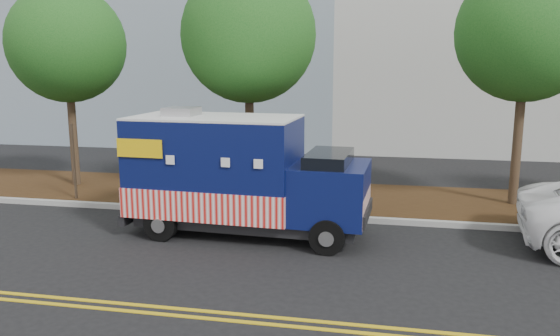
# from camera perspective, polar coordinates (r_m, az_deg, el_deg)

# --- Properties ---
(ground) EXTENTS (120.00, 120.00, 0.00)m
(ground) POSITION_cam_1_polar(r_m,az_deg,el_deg) (14.07, -7.91, -6.35)
(ground) COLOR black
(ground) RESTS_ON ground
(curb) EXTENTS (120.00, 0.18, 0.15)m
(curb) POSITION_cam_1_polar(r_m,az_deg,el_deg) (15.32, -6.20, -4.58)
(curb) COLOR #9E9E99
(curb) RESTS_ON ground
(mulch_strip) EXTENTS (120.00, 4.00, 0.15)m
(mulch_strip) POSITION_cam_1_polar(r_m,az_deg,el_deg) (17.27, -4.12, -2.76)
(mulch_strip) COLOR black
(mulch_strip) RESTS_ON ground
(centerline_near) EXTENTS (120.00, 0.10, 0.01)m
(centerline_near) POSITION_cam_1_polar(r_m,az_deg,el_deg) (10.24, -16.27, -13.43)
(centerline_near) COLOR gold
(centerline_near) RESTS_ON ground
(centerline_far) EXTENTS (120.00, 0.10, 0.01)m
(centerline_far) POSITION_cam_1_polar(r_m,az_deg,el_deg) (10.04, -16.94, -13.98)
(centerline_far) COLOR gold
(centerline_far) RESTS_ON ground
(tree_a) EXTENTS (3.72, 3.72, 6.60)m
(tree_a) POSITION_cam_1_polar(r_m,az_deg,el_deg) (19.14, -21.39, 11.91)
(tree_a) COLOR #38281C
(tree_a) RESTS_ON ground
(tree_b) EXTENTS (3.95, 3.95, 6.93)m
(tree_b) POSITION_cam_1_polar(r_m,az_deg,el_deg) (16.33, -3.30, 13.67)
(tree_b) COLOR #38281C
(tree_b) RESTS_ON ground
(tree_c) EXTENTS (3.82, 3.82, 6.89)m
(tree_c) POSITION_cam_1_polar(r_m,az_deg,el_deg) (16.76, 24.35, 12.77)
(tree_c) COLOR #38281C
(tree_c) RESTS_ON ground
(sign_post) EXTENTS (0.06, 0.06, 2.40)m
(sign_post) POSITION_cam_1_polar(r_m,az_deg,el_deg) (17.30, -20.71, 0.39)
(sign_post) COLOR #473828
(sign_post) RESTS_ON ground
(food_truck) EXTENTS (5.97, 2.50, 3.09)m
(food_truck) POSITION_cam_1_polar(r_m,az_deg,el_deg) (13.32, -4.64, -1.04)
(food_truck) COLOR black
(food_truck) RESTS_ON ground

